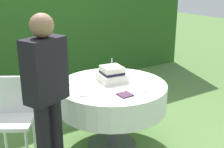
{
  "coord_description": "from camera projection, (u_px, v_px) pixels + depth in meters",
  "views": [
    {
      "loc": [
        -1.65,
        -2.58,
        1.88
      ],
      "look_at": [
        0.02,
        0.04,
        0.85
      ],
      "focal_mm": 48.09,
      "sensor_mm": 36.0,
      "label": 1
    }
  ],
  "objects": [
    {
      "name": "standing_person",
      "position": [
        47.0,
        92.0,
        2.56
      ],
      "size": [
        0.41,
        0.32,
        1.6
      ],
      "color": "black",
      "rests_on": "ground_plane"
    },
    {
      "name": "cake_table",
      "position": [
        112.0,
        96.0,
        3.31
      ],
      "size": [
        1.2,
        1.2,
        0.75
      ],
      "color": "#4C4C51",
      "rests_on": "ground_plane"
    },
    {
      "name": "serving_plate_near",
      "position": [
        70.0,
        83.0,
        3.27
      ],
      "size": [
        0.1,
        0.1,
        0.01
      ],
      "primitive_type": "cylinder",
      "color": "white",
      "rests_on": "cake_table"
    },
    {
      "name": "serving_plate_right",
      "position": [
        88.0,
        74.0,
        3.57
      ],
      "size": [
        0.14,
        0.14,
        0.01
      ],
      "primitive_type": "cylinder",
      "color": "white",
      "rests_on": "cake_table"
    },
    {
      "name": "ground_plane",
      "position": [
        112.0,
        144.0,
        3.5
      ],
      "size": [
        20.0,
        20.0,
        0.0
      ],
      "primitive_type": "plane",
      "color": "#547A3D"
    },
    {
      "name": "serving_plate_left",
      "position": [
        145.0,
        90.0,
        3.07
      ],
      "size": [
        0.1,
        0.1,
        0.01
      ],
      "primitive_type": "cylinder",
      "color": "white",
      "rests_on": "cake_table"
    },
    {
      "name": "wedding_cake",
      "position": [
        112.0,
        74.0,
        3.34
      ],
      "size": [
        0.32,
        0.32,
        0.27
      ],
      "color": "silver",
      "rests_on": "cake_table"
    },
    {
      "name": "garden_chair",
      "position": [
        15.0,
        112.0,
        3.1
      ],
      "size": [
        0.55,
        0.55,
        0.89
      ],
      "color": "white",
      "rests_on": "ground_plane"
    },
    {
      "name": "serving_plate_far",
      "position": [
        84.0,
        95.0,
        2.96
      ],
      "size": [
        0.11,
        0.11,
        0.01
      ],
      "primitive_type": "cylinder",
      "color": "white",
      "rests_on": "cake_table"
    },
    {
      "name": "napkin_stack",
      "position": [
        125.0,
        95.0,
        2.96
      ],
      "size": [
        0.13,
        0.13,
        0.01
      ],
      "primitive_type": "cube",
      "rotation": [
        0.0,
        0.0,
        0.01
      ],
      "color": "#4C2D47",
      "rests_on": "cake_table"
    },
    {
      "name": "foliage_hedge",
      "position": [
        32.0,
        5.0,
        5.1
      ],
      "size": [
        6.16,
        0.69,
        2.78
      ],
      "primitive_type": "cube",
      "color": "#28561E",
      "rests_on": "ground_plane"
    }
  ]
}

